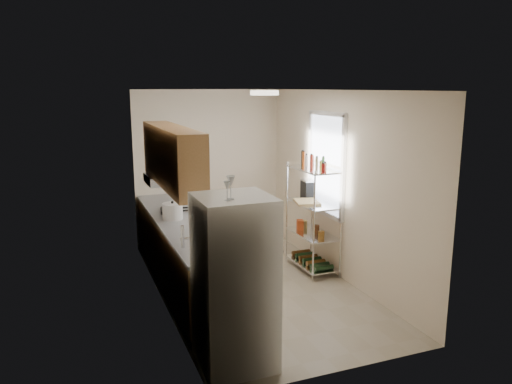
# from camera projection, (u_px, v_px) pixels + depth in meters

# --- Properties ---
(room) EXTENTS (2.52, 4.42, 2.62)m
(room) POSITION_uv_depth(u_px,v_px,m) (255.00, 192.00, 6.46)
(room) COLOR #ACA18B
(room) RESTS_ON ground
(counter_run) EXTENTS (0.63, 3.51, 0.90)m
(counter_run) POSITION_uv_depth(u_px,v_px,m) (180.00, 253.00, 6.71)
(counter_run) COLOR #B8824E
(counter_run) RESTS_ON ground
(upper_cabinets) EXTENTS (0.33, 2.20, 0.72)m
(upper_cabinets) POSITION_uv_depth(u_px,v_px,m) (172.00, 156.00, 6.07)
(upper_cabinets) COLOR #B8824E
(upper_cabinets) RESTS_ON room
(range_hood) EXTENTS (0.50, 0.60, 0.12)m
(range_hood) POSITION_uv_depth(u_px,v_px,m) (165.00, 179.00, 6.91)
(range_hood) COLOR #B7BABC
(range_hood) RESTS_ON room
(window) EXTENTS (0.06, 1.00, 1.46)m
(window) POSITION_uv_depth(u_px,v_px,m) (326.00, 164.00, 7.16)
(window) COLOR white
(window) RESTS_ON room
(bakers_rack) EXTENTS (0.45, 0.90, 1.73)m
(bakers_rack) POSITION_uv_depth(u_px,v_px,m) (314.00, 196.00, 7.12)
(bakers_rack) COLOR silver
(bakers_rack) RESTS_ON ground
(ceiling_dome) EXTENTS (0.34, 0.34, 0.05)m
(ceiling_dome) POSITION_uv_depth(u_px,v_px,m) (265.00, 93.00, 5.92)
(ceiling_dome) COLOR white
(ceiling_dome) RESTS_ON room
(refrigerator) EXTENTS (0.69, 0.69, 1.67)m
(refrigerator) POSITION_uv_depth(u_px,v_px,m) (234.00, 282.00, 4.69)
(refrigerator) COLOR silver
(refrigerator) RESTS_ON ground
(wine_glass_a) EXTENTS (0.06, 0.06, 0.17)m
(wine_glass_a) POSITION_uv_depth(u_px,v_px,m) (227.00, 191.00, 4.32)
(wine_glass_a) COLOR silver
(wine_glass_a) RESTS_ON refrigerator
(wine_glass_b) EXTENTS (0.08, 0.08, 0.21)m
(wine_glass_b) POSITION_uv_depth(u_px,v_px,m) (231.00, 188.00, 4.37)
(wine_glass_b) COLOR silver
(wine_glass_b) RESTS_ON refrigerator
(rice_cooker) EXTENTS (0.27, 0.27, 0.22)m
(rice_cooker) POSITION_uv_depth(u_px,v_px,m) (173.00, 211.00, 6.67)
(rice_cooker) COLOR silver
(rice_cooker) RESTS_ON counter_run
(frying_pan_large) EXTENTS (0.29, 0.29, 0.05)m
(frying_pan_large) POSITION_uv_depth(u_px,v_px,m) (171.00, 212.00, 6.99)
(frying_pan_large) COLOR black
(frying_pan_large) RESTS_ON counter_run
(frying_pan_small) EXTENTS (0.25, 0.25, 0.05)m
(frying_pan_small) POSITION_uv_depth(u_px,v_px,m) (168.00, 209.00, 7.15)
(frying_pan_small) COLOR black
(frying_pan_small) RESTS_ON counter_run
(cutting_board) EXTENTS (0.42, 0.49, 0.03)m
(cutting_board) POSITION_uv_depth(u_px,v_px,m) (307.00, 202.00, 7.14)
(cutting_board) COLOR tan
(cutting_board) RESTS_ON bakers_rack
(espresso_machine) EXTENTS (0.17, 0.24, 0.27)m
(espresso_machine) POSITION_uv_depth(u_px,v_px,m) (308.00, 189.00, 7.44)
(espresso_machine) COLOR black
(espresso_machine) RESTS_ON bakers_rack
(storage_bag) EXTENTS (0.12, 0.14, 0.14)m
(storage_bag) POSITION_uv_depth(u_px,v_px,m) (300.00, 225.00, 7.41)
(storage_bag) COLOR #B74016
(storage_bag) RESTS_ON bakers_rack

